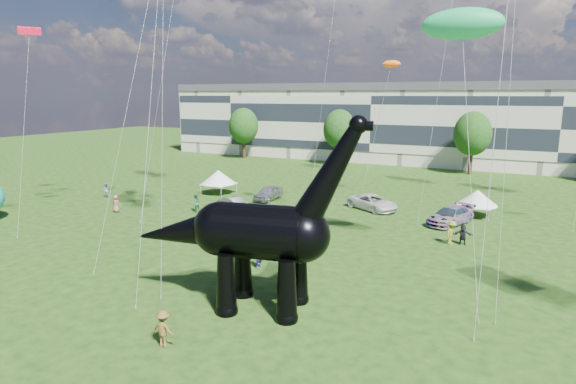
% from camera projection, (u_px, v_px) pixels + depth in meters
% --- Properties ---
extents(ground, '(220.00, 220.00, 0.00)m').
position_uv_depth(ground, '(192.00, 305.00, 26.13)').
color(ground, '#16330C').
rests_on(ground, ground).
extents(terrace_row, '(78.00, 11.00, 12.00)m').
position_uv_depth(terrace_row, '(380.00, 125.00, 82.60)').
color(terrace_row, beige).
rests_on(terrace_row, ground).
extents(tree_far_left, '(5.20, 5.20, 9.44)m').
position_uv_depth(tree_far_left, '(243.00, 123.00, 84.49)').
color(tree_far_left, '#382314').
rests_on(tree_far_left, ground).
extents(tree_mid_left, '(5.20, 5.20, 9.44)m').
position_uv_depth(tree_mid_left, '(339.00, 126.00, 76.47)').
color(tree_mid_left, '#382314').
rests_on(tree_mid_left, ground).
extents(tree_mid_right, '(5.20, 5.20, 9.44)m').
position_uv_depth(tree_mid_right, '(473.00, 130.00, 67.56)').
color(tree_mid_right, '#382314').
rests_on(tree_mid_right, ground).
extents(dinosaur_sculpture, '(13.13, 4.76, 10.70)m').
position_uv_depth(dinosaur_sculpture, '(252.00, 234.00, 25.21)').
color(dinosaur_sculpture, black).
rests_on(dinosaur_sculpture, ground).
extents(car_silver, '(1.91, 4.53, 1.53)m').
position_uv_depth(car_silver, '(268.00, 193.00, 52.07)').
color(car_silver, '#BDBCC1').
rests_on(car_silver, ground).
extents(car_grey, '(4.29, 2.62, 1.33)m').
position_uv_depth(car_grey, '(236.00, 204.00, 47.06)').
color(car_grey, slate).
rests_on(car_grey, ground).
extents(car_white, '(5.95, 4.81, 1.51)m').
position_uv_depth(car_white, '(373.00, 202.00, 47.53)').
color(car_white, silver).
rests_on(car_white, ground).
extents(car_dark, '(4.01, 5.81, 1.56)m').
position_uv_depth(car_dark, '(450.00, 216.00, 42.23)').
color(car_dark, '#595960').
rests_on(car_dark, ground).
extents(gazebo_near, '(4.03, 4.03, 2.56)m').
position_uv_depth(gazebo_near, '(477.00, 198.00, 44.67)').
color(gazebo_near, silver).
rests_on(gazebo_near, ground).
extents(gazebo_left, '(4.14, 4.14, 2.75)m').
position_uv_depth(gazebo_left, '(219.00, 177.00, 55.02)').
color(gazebo_left, white).
rests_on(gazebo_left, ground).
extents(visitors, '(49.76, 40.33, 1.84)m').
position_uv_depth(visitors, '(283.00, 224.00, 39.34)').
color(visitors, brown).
rests_on(visitors, ground).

